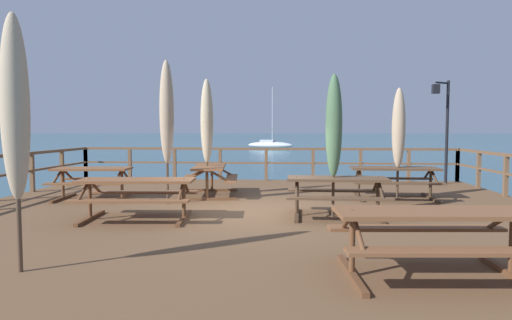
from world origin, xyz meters
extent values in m
plane|color=#2D5B6B|center=(0.00, 0.00, 0.00)|extent=(600.00, 600.00, 0.00)
cube|color=brown|center=(0.00, 0.00, 0.35)|extent=(12.71, 11.74, 0.70)
cube|color=brown|center=(0.00, 5.72, 1.75)|extent=(12.41, 0.09, 0.08)
cube|color=brown|center=(0.00, 5.72, 1.28)|extent=(12.41, 0.07, 0.06)
cube|color=brown|center=(-6.21, 5.72, 1.22)|extent=(0.10, 0.10, 1.05)
cube|color=brown|center=(-4.65, 5.72, 1.22)|extent=(0.10, 0.10, 1.05)
cube|color=brown|center=(-3.10, 5.72, 1.22)|extent=(0.10, 0.10, 1.05)
cube|color=brown|center=(-1.55, 5.72, 1.22)|extent=(0.10, 0.10, 1.05)
cube|color=brown|center=(0.00, 5.72, 1.22)|extent=(0.10, 0.10, 1.05)
cube|color=brown|center=(1.55, 5.72, 1.22)|extent=(0.10, 0.10, 1.05)
cube|color=brown|center=(3.10, 5.72, 1.22)|extent=(0.10, 0.10, 1.05)
cube|color=brown|center=(4.65, 5.72, 1.22)|extent=(0.10, 0.10, 1.05)
cube|color=brown|center=(6.21, 5.72, 1.22)|extent=(0.10, 0.10, 1.05)
cube|color=brown|center=(-6.21, 2.45, 1.22)|extent=(0.10, 0.10, 1.05)
cube|color=brown|center=(-6.21, 4.09, 1.22)|extent=(0.10, 0.10, 1.05)
cube|color=brown|center=(-6.21, 5.72, 1.22)|extent=(0.10, 0.10, 1.05)
cube|color=brown|center=(6.21, 2.45, 1.22)|extent=(0.10, 0.10, 1.05)
cube|color=brown|center=(6.21, 4.09, 1.22)|extent=(0.10, 0.10, 1.05)
cube|color=brown|center=(6.21, 5.72, 1.22)|extent=(0.10, 0.10, 1.05)
cube|color=brown|center=(1.67, -0.55, 1.44)|extent=(1.93, 0.82, 0.05)
cube|color=brown|center=(1.66, -1.11, 1.14)|extent=(1.92, 0.34, 0.04)
cube|color=brown|center=(1.69, 0.01, 1.14)|extent=(1.92, 0.34, 0.04)
cube|color=#432F1F|center=(0.90, -0.52, 0.73)|extent=(0.12, 1.40, 0.06)
cylinder|color=#432F1F|center=(0.90, -0.52, 1.07)|extent=(0.07, 0.07, 0.74)
cylinder|color=#432F1F|center=(0.89, -0.80, 1.29)|extent=(0.07, 0.63, 0.37)
cylinder|color=#432F1F|center=(0.91, -0.24, 1.29)|extent=(0.07, 0.63, 0.37)
cube|color=#432F1F|center=(2.45, -0.57, 0.73)|extent=(0.12, 1.40, 0.06)
cylinder|color=#432F1F|center=(2.45, -0.57, 1.07)|extent=(0.07, 0.07, 0.74)
cylinder|color=#432F1F|center=(2.44, -0.85, 1.29)|extent=(0.07, 0.63, 0.37)
cylinder|color=#432F1F|center=(2.45, -0.29, 1.29)|extent=(0.07, 0.63, 0.37)
cube|color=brown|center=(-1.28, 2.09, 1.44)|extent=(0.95, 2.03, 0.05)
cube|color=brown|center=(-0.72, 2.15, 1.14)|extent=(0.47, 1.99, 0.04)
cube|color=brown|center=(-1.83, 2.04, 1.14)|extent=(0.47, 1.99, 0.04)
cube|color=brown|center=(-1.20, 1.29, 0.73)|extent=(1.40, 0.21, 0.06)
cylinder|color=brown|center=(-1.20, 1.29, 1.07)|extent=(0.07, 0.07, 0.74)
cylinder|color=brown|center=(-0.92, 1.32, 1.29)|extent=(0.63, 0.12, 0.37)
cylinder|color=brown|center=(-1.48, 1.27, 1.29)|extent=(0.63, 0.12, 0.37)
cube|color=brown|center=(-1.35, 2.89, 0.73)|extent=(1.40, 0.21, 0.06)
cylinder|color=brown|center=(-1.35, 2.89, 1.07)|extent=(0.07, 0.07, 0.74)
cylinder|color=brown|center=(-1.08, 2.92, 1.29)|extent=(0.63, 0.12, 0.37)
cylinder|color=brown|center=(-1.63, 2.87, 1.29)|extent=(0.63, 0.12, 0.37)
cube|color=brown|center=(2.37, -4.09, 1.44)|extent=(2.24, 0.91, 0.05)
cube|color=brown|center=(2.41, -4.65, 1.14)|extent=(2.21, 0.43, 0.04)
cube|color=brown|center=(2.33, -3.53, 1.14)|extent=(2.21, 0.43, 0.04)
cube|color=brown|center=(1.46, -4.15, 0.73)|extent=(0.17, 1.40, 0.06)
cylinder|color=brown|center=(1.46, -4.15, 1.07)|extent=(0.07, 0.07, 0.74)
cylinder|color=brown|center=(1.48, -4.43, 1.29)|extent=(0.10, 0.63, 0.37)
cylinder|color=brown|center=(1.44, -3.87, 1.29)|extent=(0.10, 0.63, 0.37)
cube|color=brown|center=(3.29, -4.03, 0.73)|extent=(0.17, 1.40, 0.06)
cylinder|color=brown|center=(3.29, -4.03, 1.07)|extent=(0.07, 0.07, 0.74)
cylinder|color=brown|center=(3.27, -3.75, 1.29)|extent=(0.10, 0.63, 0.37)
cube|color=brown|center=(3.33, 1.92, 1.44)|extent=(2.10, 0.81, 0.05)
cube|color=brown|center=(3.31, 1.36, 1.14)|extent=(2.09, 0.33, 0.04)
cube|color=brown|center=(3.34, 2.48, 1.14)|extent=(2.09, 0.33, 0.04)
cube|color=#432F1F|center=(2.47, 1.94, 0.73)|extent=(0.12, 1.40, 0.06)
cylinder|color=#432F1F|center=(2.47, 1.94, 1.07)|extent=(0.07, 0.07, 0.74)
cylinder|color=#432F1F|center=(2.46, 1.66, 1.29)|extent=(0.07, 0.63, 0.37)
cylinder|color=#432F1F|center=(2.47, 2.22, 1.29)|extent=(0.07, 0.63, 0.37)
cube|color=#432F1F|center=(4.19, 1.89, 0.73)|extent=(0.12, 1.40, 0.06)
cylinder|color=#432F1F|center=(4.19, 1.89, 1.07)|extent=(0.07, 0.07, 0.74)
cylinder|color=#432F1F|center=(4.18, 1.61, 1.29)|extent=(0.07, 0.63, 0.37)
cylinder|color=#432F1F|center=(4.19, 2.17, 1.29)|extent=(0.07, 0.63, 0.37)
cube|color=brown|center=(-2.10, -1.10, 1.44)|extent=(2.17, 0.90, 0.05)
cube|color=brown|center=(-2.06, -1.66, 1.14)|extent=(2.14, 0.42, 0.04)
cube|color=brown|center=(-2.13, -0.54, 1.14)|extent=(2.14, 0.42, 0.04)
cube|color=brown|center=(-2.98, -1.16, 0.73)|extent=(0.17, 1.40, 0.06)
cylinder|color=brown|center=(-2.98, -1.16, 1.07)|extent=(0.07, 0.07, 0.74)
cylinder|color=brown|center=(-2.96, -1.44, 1.29)|extent=(0.10, 0.63, 0.37)
cylinder|color=brown|center=(-2.99, -0.88, 1.29)|extent=(0.10, 0.63, 0.37)
cube|color=brown|center=(-1.22, -1.04, 0.73)|extent=(0.17, 1.40, 0.06)
cylinder|color=brown|center=(-1.22, -1.04, 1.07)|extent=(0.07, 0.07, 0.74)
cylinder|color=brown|center=(-1.20, -1.32, 1.29)|extent=(0.10, 0.63, 0.37)
cylinder|color=brown|center=(-1.24, -0.76, 1.29)|extent=(0.10, 0.63, 0.37)
cube|color=brown|center=(-4.01, 1.30, 1.44)|extent=(1.84, 0.89, 0.05)
cube|color=brown|center=(-3.97, 0.74, 1.14)|extent=(1.81, 0.41, 0.04)
cube|color=brown|center=(-4.05, 1.86, 1.14)|extent=(1.81, 0.41, 0.04)
cube|color=brown|center=(-4.73, 1.25, 0.73)|extent=(0.18, 1.40, 0.06)
cylinder|color=brown|center=(-4.73, 1.25, 1.07)|extent=(0.07, 0.07, 0.74)
cylinder|color=brown|center=(-4.71, 0.97, 1.29)|extent=(0.10, 0.63, 0.37)
cylinder|color=brown|center=(-4.75, 1.52, 1.29)|extent=(0.10, 0.63, 0.37)
cube|color=brown|center=(-3.30, 1.35, 0.73)|extent=(0.18, 1.40, 0.06)
cylinder|color=brown|center=(-3.30, 1.35, 1.07)|extent=(0.07, 0.07, 0.74)
cylinder|color=brown|center=(-3.28, 1.07, 1.29)|extent=(0.10, 0.63, 0.37)
cylinder|color=brown|center=(-3.32, 1.63, 1.29)|extent=(0.10, 0.63, 0.37)
cylinder|color=#4C3828|center=(1.60, -0.52, 2.00)|extent=(0.06, 0.06, 2.60)
ellipsoid|color=#4C704C|center=(1.60, -0.52, 2.46)|extent=(0.32, 0.32, 1.98)
cylinder|color=#2D432D|center=(1.60, -0.52, 2.31)|extent=(0.21, 0.21, 0.05)
cone|color=#4C3828|center=(1.60, -0.52, 3.37)|extent=(0.10, 0.10, 0.14)
cylinder|color=#4C3828|center=(-1.35, 2.13, 2.11)|extent=(0.06, 0.06, 2.81)
ellipsoid|color=#CCB793|center=(-1.35, 2.13, 2.61)|extent=(0.32, 0.32, 2.14)
cylinder|color=#7A6E58|center=(-1.35, 2.13, 2.44)|extent=(0.21, 0.21, 0.05)
cone|color=#4C3828|center=(-1.35, 2.13, 3.58)|extent=(0.10, 0.10, 0.14)
cylinder|color=#4C3828|center=(-2.44, -4.26, 2.14)|extent=(0.06, 0.06, 2.87)
ellipsoid|color=tan|center=(-2.44, -4.26, 2.64)|extent=(0.32, 0.32, 2.18)
cylinder|color=#71614F|center=(-2.44, -4.26, 2.48)|extent=(0.21, 0.21, 0.05)
cone|color=#4C3828|center=(-2.44, -4.26, 3.64)|extent=(0.10, 0.10, 0.14)
cylinder|color=#4C3828|center=(3.39, 1.89, 1.98)|extent=(0.06, 0.06, 2.55)
ellipsoid|color=tan|center=(3.39, 1.89, 2.43)|extent=(0.32, 0.32, 1.94)
cylinder|color=#71614F|center=(3.39, 1.89, 2.28)|extent=(0.21, 0.21, 0.05)
cone|color=#4C3828|center=(3.39, 1.89, 3.32)|extent=(0.10, 0.10, 0.14)
cylinder|color=#4C3828|center=(-2.01, 0.74, 2.24)|extent=(0.06, 0.06, 3.07)
ellipsoid|color=tan|center=(-2.01, 0.74, 2.78)|extent=(0.32, 0.32, 2.33)
cylinder|color=#71614F|center=(-2.01, 0.74, 2.60)|extent=(0.21, 0.21, 0.05)
cone|color=#4C3828|center=(-2.01, 0.74, 3.84)|extent=(0.10, 0.10, 0.14)
cylinder|color=black|center=(5.66, 5.17, 2.30)|extent=(0.09, 0.09, 3.20)
cylinder|color=black|center=(5.42, 5.03, 3.82)|extent=(0.50, 0.34, 0.06)
cube|color=black|center=(5.19, 4.88, 3.62)|extent=(0.20, 0.20, 0.28)
sphere|color=#F4E08C|center=(5.19, 4.88, 3.62)|extent=(0.14, 0.14, 0.14)
ellipsoid|color=silver|center=(-1.52, 47.57, 0.45)|extent=(6.21, 3.66, 0.90)
cube|color=silver|center=(-1.80, 47.68, 0.95)|extent=(2.07, 1.65, 0.36)
cylinder|color=silver|center=(-1.24, 47.47, 4.22)|extent=(0.10, 0.10, 7.00)
camera|label=1|loc=(0.72, -9.33, 2.38)|focal=31.83mm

